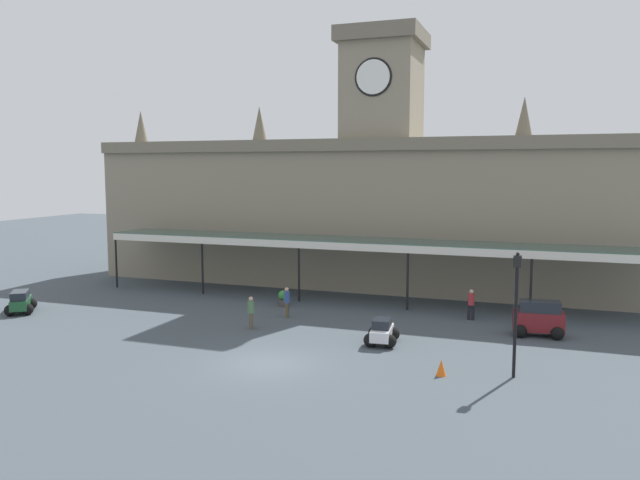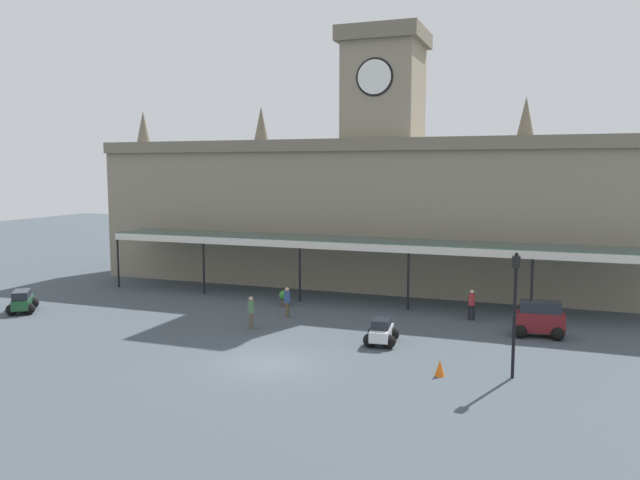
{
  "view_description": "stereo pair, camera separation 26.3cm",
  "coord_description": "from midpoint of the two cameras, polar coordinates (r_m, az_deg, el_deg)",
  "views": [
    {
      "loc": [
        10.83,
        -23.41,
        8.16
      ],
      "look_at": [
        0.0,
        6.5,
        4.55
      ],
      "focal_mm": 35.26,
      "sensor_mm": 36.0,
      "label": 1
    },
    {
      "loc": [
        11.07,
        -23.32,
        8.16
      ],
      "look_at": [
        0.0,
        6.5,
        4.55
      ],
      "focal_mm": 35.26,
      "sensor_mm": 36.0,
      "label": 2
    }
  ],
  "objects": [
    {
      "name": "entrance_canopy",
      "position": [
        38.54,
        3.26,
        -0.17
      ],
      "size": [
        34.06,
        3.26,
        3.85
      ],
      "color": "#38564C",
      "rests_on": "ground"
    },
    {
      "name": "victorian_lamppost",
      "position": [
        25.59,
        17.09,
        -5.26
      ],
      "size": [
        0.3,
        0.3,
        4.97
      ],
      "color": "black",
      "rests_on": "ground"
    },
    {
      "name": "ground_plane",
      "position": [
        27.06,
        -5.06,
        -11.11
      ],
      "size": [
        140.0,
        140.0,
        0.0
      ],
      "primitive_type": "plane",
      "color": "#404950"
    },
    {
      "name": "car_white_sedan",
      "position": [
        29.86,
        5.39,
        -8.42
      ],
      "size": [
        1.66,
        2.13,
        1.19
      ],
      "color": "silver",
      "rests_on": "ground"
    },
    {
      "name": "station_building",
      "position": [
        43.81,
        5.4,
        3.14
      ],
      "size": [
        41.13,
        6.89,
        17.44
      ],
      "color": "gray",
      "rests_on": "ground"
    },
    {
      "name": "traffic_cone",
      "position": [
        25.81,
        10.65,
        -11.31
      ],
      "size": [
        0.4,
        0.4,
        0.65
      ],
      "primitive_type": "cone",
      "color": "orange",
      "rests_on": "ground"
    },
    {
      "name": "pedestrian_near_entrance",
      "position": [
        32.55,
        -6.51,
        -6.44
      ],
      "size": [
        0.34,
        0.36,
        1.67
      ],
      "color": "brown",
      "rests_on": "ground"
    },
    {
      "name": "pedestrian_beside_cars",
      "position": [
        34.85,
        -3.25,
        -5.55
      ],
      "size": [
        0.34,
        0.39,
        1.67
      ],
      "color": "brown",
      "rests_on": "ground"
    },
    {
      "name": "car_maroon_van",
      "position": [
        32.68,
        19.01,
        -6.89
      ],
      "size": [
        2.47,
        1.72,
        1.77
      ],
      "color": "maroon",
      "rests_on": "ground"
    },
    {
      "name": "planter_forecourt_centre",
      "position": [
        37.65,
        -3.56,
        -5.29
      ],
      "size": [
        0.6,
        0.6,
        0.96
      ],
      "color": "#47423D",
      "rests_on": "ground"
    },
    {
      "name": "car_green_estate",
      "position": [
        39.86,
        -25.7,
        -5.16
      ],
      "size": [
        2.29,
        2.42,
        1.27
      ],
      "color": "#1E512D",
      "rests_on": "ground"
    },
    {
      "name": "pedestrian_crossing_forecourt",
      "position": [
        35.12,
        13.34,
        -5.62
      ],
      "size": [
        0.39,
        0.34,
        1.67
      ],
      "color": "black",
      "rests_on": "ground"
    }
  ]
}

